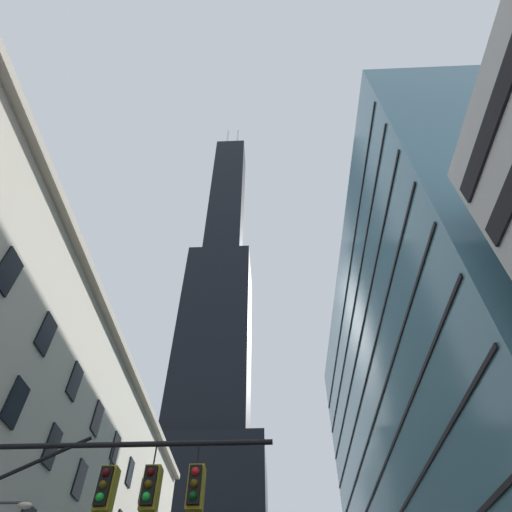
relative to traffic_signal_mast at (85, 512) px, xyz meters
name	(u,v)px	position (x,y,z in m)	size (l,w,h in m)	color
dark_skyscraper	(212,385)	(-9.75, 80.51, 51.36)	(25.48, 25.48, 189.20)	black
glass_office_midrise	(456,422)	(22.12, 28.69, 15.96)	(16.78, 51.49, 42.09)	teal
traffic_signal_mast	(85,512)	(0.00, 0.00, 0.00)	(8.36, 0.63, 6.77)	black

